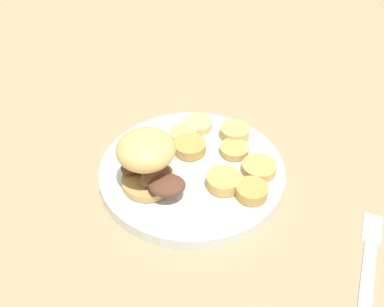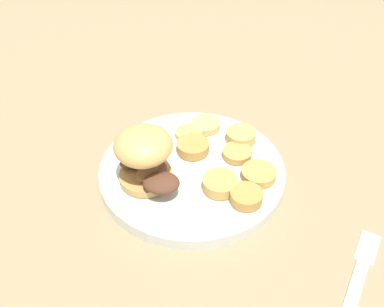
# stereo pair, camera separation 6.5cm
# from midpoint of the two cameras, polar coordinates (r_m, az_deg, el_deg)

# --- Properties ---
(ground_plane) EXTENTS (4.00, 4.00, 0.00)m
(ground_plane) POSITION_cam_midpoint_polar(r_m,az_deg,el_deg) (0.68, -2.73, -3.01)
(ground_plane) COLOR #937F5B
(dinner_plate) EXTENTS (0.27, 0.27, 0.02)m
(dinner_plate) POSITION_cam_midpoint_polar(r_m,az_deg,el_deg) (0.67, -2.76, -2.32)
(dinner_plate) COLOR silver
(dinner_plate) RESTS_ON ground_plane
(sandwich) EXTENTS (0.09, 0.09, 0.09)m
(sandwich) POSITION_cam_midpoint_polar(r_m,az_deg,el_deg) (0.61, -8.58, -1.05)
(sandwich) COLOR tan
(sandwich) RESTS_ON dinner_plate
(potato_round_0) EXTENTS (0.05, 0.05, 0.01)m
(potato_round_0) POSITION_cam_midpoint_polar(r_m,az_deg,el_deg) (0.73, -1.80, 3.70)
(potato_round_0) COLOR #DBB766
(potato_round_0) RESTS_ON dinner_plate
(potato_round_1) EXTENTS (0.04, 0.04, 0.01)m
(potato_round_1) POSITION_cam_midpoint_polar(r_m,az_deg,el_deg) (0.68, 2.71, 0.41)
(potato_round_1) COLOR tan
(potato_round_1) RESTS_ON dinner_plate
(potato_round_2) EXTENTS (0.05, 0.05, 0.01)m
(potato_round_2) POSITION_cam_midpoint_polar(r_m,az_deg,el_deg) (0.65, 5.75, -1.92)
(potato_round_2) COLOR tan
(potato_round_2) RESTS_ON dinner_plate
(potato_round_3) EXTENTS (0.05, 0.05, 0.02)m
(potato_round_3) POSITION_cam_midpoint_polar(r_m,az_deg,el_deg) (0.71, 2.88, 2.65)
(potato_round_3) COLOR tan
(potato_round_3) RESTS_ON dinner_plate
(potato_round_4) EXTENTS (0.04, 0.04, 0.02)m
(potato_round_4) POSITION_cam_midpoint_polar(r_m,az_deg,el_deg) (0.62, 4.64, -4.92)
(potato_round_4) COLOR #BC8942
(potato_round_4) RESTS_ON dinner_plate
(potato_round_5) EXTENTS (0.04, 0.04, 0.01)m
(potato_round_5) POSITION_cam_midpoint_polar(r_m,az_deg,el_deg) (0.71, -3.73, 2.36)
(potato_round_5) COLOR tan
(potato_round_5) RESTS_ON dinner_plate
(potato_round_6) EXTENTS (0.05, 0.05, 0.02)m
(potato_round_6) POSITION_cam_midpoint_polar(r_m,az_deg,el_deg) (0.63, 1.13, -3.62)
(potato_round_6) COLOR tan
(potato_round_6) RESTS_ON dinner_plate
(potato_round_7) EXTENTS (0.05, 0.05, 0.02)m
(potato_round_7) POSITION_cam_midpoint_polar(r_m,az_deg,el_deg) (0.68, -3.14, 0.73)
(potato_round_7) COLOR #BC8942
(potato_round_7) RESTS_ON dinner_plate
(fork) EXTENTS (0.15, 0.09, 0.00)m
(fork) POSITION_cam_midpoint_polar(r_m,az_deg,el_deg) (0.61, 18.82, -12.38)
(fork) COLOR silver
(fork) RESTS_ON ground_plane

